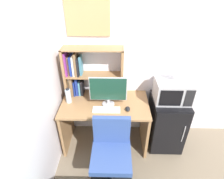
{
  "coord_description": "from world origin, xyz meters",
  "views": [
    {
      "loc": [
        -0.79,
        -2.38,
        2.3
      ],
      "look_at": [
        -0.84,
        -0.37,
        1.02
      ],
      "focal_mm": 29.19,
      "sensor_mm": 36.0,
      "label": 1
    }
  ],
  "objects_px": {
    "keyboard": "(106,110)",
    "microwave": "(173,91)",
    "monitor": "(108,90)",
    "computer_mouse": "(128,109)",
    "mini_fridge": "(166,122)",
    "hutch_bookshelf": "(84,72)",
    "wall_corkboard": "(87,16)",
    "water_bottle": "(68,96)",
    "desk_chair": "(111,157)",
    "desk_fan": "(180,72)"
  },
  "relations": [
    {
      "from": "keyboard",
      "to": "desk_fan",
      "type": "xyz_separation_m",
      "value": [
        0.93,
        0.18,
        0.48
      ]
    },
    {
      "from": "microwave",
      "to": "desk_chair",
      "type": "relative_size",
      "value": 0.52
    },
    {
      "from": "monitor",
      "to": "desk_fan",
      "type": "relative_size",
      "value": 1.95
    },
    {
      "from": "microwave",
      "to": "water_bottle",
      "type": "bearing_deg",
      "value": -179.46
    },
    {
      "from": "desk_fan",
      "to": "wall_corkboard",
      "type": "height_order",
      "value": "wall_corkboard"
    },
    {
      "from": "hutch_bookshelf",
      "to": "desk_fan",
      "type": "bearing_deg",
      "value": -9.27
    },
    {
      "from": "monitor",
      "to": "keyboard",
      "type": "distance_m",
      "value": 0.26
    },
    {
      "from": "computer_mouse",
      "to": "hutch_bookshelf",
      "type": "bearing_deg",
      "value": 148.85
    },
    {
      "from": "water_bottle",
      "to": "microwave",
      "type": "bearing_deg",
      "value": 0.54
    },
    {
      "from": "hutch_bookshelf",
      "to": "keyboard",
      "type": "height_order",
      "value": "hutch_bookshelf"
    },
    {
      "from": "monitor",
      "to": "computer_mouse",
      "type": "distance_m",
      "value": 0.36
    },
    {
      "from": "water_bottle",
      "to": "mini_fridge",
      "type": "bearing_deg",
      "value": 0.42
    },
    {
      "from": "keyboard",
      "to": "microwave",
      "type": "bearing_deg",
      "value": 11.95
    },
    {
      "from": "wall_corkboard",
      "to": "mini_fridge",
      "type": "bearing_deg",
      "value": -14.98
    },
    {
      "from": "water_bottle",
      "to": "desk_chair",
      "type": "bearing_deg",
      "value": -45.55
    },
    {
      "from": "keyboard",
      "to": "mini_fridge",
      "type": "distance_m",
      "value": 0.98
    },
    {
      "from": "mini_fridge",
      "to": "microwave",
      "type": "relative_size",
      "value": 1.75
    },
    {
      "from": "water_bottle",
      "to": "mini_fridge",
      "type": "xyz_separation_m",
      "value": [
        1.42,
        0.01,
        -0.47
      ]
    },
    {
      "from": "monitor",
      "to": "desk_fan",
      "type": "bearing_deg",
      "value": 2.97
    },
    {
      "from": "hutch_bookshelf",
      "to": "microwave",
      "type": "height_order",
      "value": "hutch_bookshelf"
    },
    {
      "from": "hutch_bookshelf",
      "to": "wall_corkboard",
      "type": "distance_m",
      "value": 0.74
    },
    {
      "from": "water_bottle",
      "to": "desk_chair",
      "type": "xyz_separation_m",
      "value": [
        0.61,
        -0.62,
        -0.48
      ]
    },
    {
      "from": "mini_fridge",
      "to": "desk_chair",
      "type": "xyz_separation_m",
      "value": [
        -0.81,
        -0.63,
        -0.01
      ]
    },
    {
      "from": "mini_fridge",
      "to": "water_bottle",
      "type": "bearing_deg",
      "value": -179.58
    },
    {
      "from": "monitor",
      "to": "computer_mouse",
      "type": "height_order",
      "value": "monitor"
    },
    {
      "from": "microwave",
      "to": "desk_chair",
      "type": "height_order",
      "value": "microwave"
    },
    {
      "from": "keyboard",
      "to": "desk_fan",
      "type": "height_order",
      "value": "desk_fan"
    },
    {
      "from": "hutch_bookshelf",
      "to": "water_bottle",
      "type": "distance_m",
      "value": 0.39
    },
    {
      "from": "keyboard",
      "to": "mini_fridge",
      "type": "bearing_deg",
      "value": 11.77
    },
    {
      "from": "mini_fridge",
      "to": "monitor",
      "type": "bearing_deg",
      "value": -176.69
    },
    {
      "from": "mini_fridge",
      "to": "desk_fan",
      "type": "relative_size",
      "value": 3.19
    },
    {
      "from": "computer_mouse",
      "to": "wall_corkboard",
      "type": "distance_m",
      "value": 1.28
    },
    {
      "from": "microwave",
      "to": "wall_corkboard",
      "type": "relative_size",
      "value": 0.83
    },
    {
      "from": "hutch_bookshelf",
      "to": "wall_corkboard",
      "type": "relative_size",
      "value": 1.45
    },
    {
      "from": "hutch_bookshelf",
      "to": "water_bottle",
      "type": "xyz_separation_m",
      "value": [
        -0.2,
        -0.21,
        -0.26
      ]
    },
    {
      "from": "desk_fan",
      "to": "wall_corkboard",
      "type": "bearing_deg",
      "value": 165.44
    },
    {
      "from": "desk_chair",
      "to": "desk_fan",
      "type": "bearing_deg",
      "value": 36.48
    },
    {
      "from": "mini_fridge",
      "to": "hutch_bookshelf",
      "type": "bearing_deg",
      "value": 170.52
    },
    {
      "from": "monitor",
      "to": "wall_corkboard",
      "type": "xyz_separation_m",
      "value": [
        -0.26,
        0.35,
        0.86
      ]
    },
    {
      "from": "hutch_bookshelf",
      "to": "microwave",
      "type": "relative_size",
      "value": 1.75
    },
    {
      "from": "mini_fridge",
      "to": "microwave",
      "type": "xyz_separation_m",
      "value": [
        0.0,
        0.0,
        0.56
      ]
    },
    {
      "from": "hutch_bookshelf",
      "to": "monitor",
      "type": "xyz_separation_m",
      "value": [
        0.35,
        -0.25,
        -0.14
      ]
    },
    {
      "from": "wall_corkboard",
      "to": "monitor",
      "type": "bearing_deg",
      "value": -53.41
    },
    {
      "from": "microwave",
      "to": "desk_chair",
      "type": "distance_m",
      "value": 1.17
    },
    {
      "from": "keyboard",
      "to": "microwave",
      "type": "xyz_separation_m",
      "value": [
        0.88,
        0.19,
        0.19
      ]
    },
    {
      "from": "hutch_bookshelf",
      "to": "microwave",
      "type": "bearing_deg",
      "value": -9.34
    },
    {
      "from": "keyboard",
      "to": "microwave",
      "type": "height_order",
      "value": "microwave"
    },
    {
      "from": "hutch_bookshelf",
      "to": "monitor",
      "type": "height_order",
      "value": "hutch_bookshelf"
    },
    {
      "from": "desk_fan",
      "to": "monitor",
      "type": "bearing_deg",
      "value": -177.03
    },
    {
      "from": "water_bottle",
      "to": "wall_corkboard",
      "type": "xyz_separation_m",
      "value": [
        0.29,
        0.31,
        0.99
      ]
    }
  ]
}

